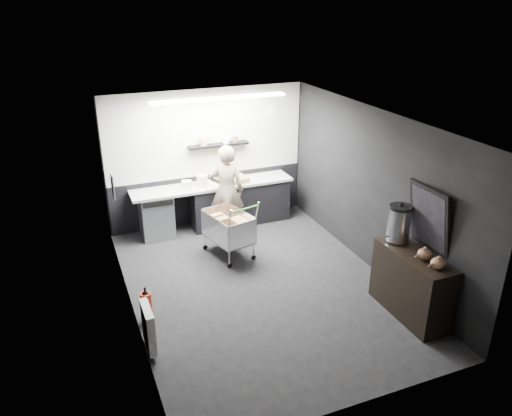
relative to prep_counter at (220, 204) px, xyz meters
name	(u,v)px	position (x,y,z in m)	size (l,w,h in m)	color
floor	(260,286)	(-0.14, -2.42, -0.46)	(5.50, 5.50, 0.00)	black
ceiling	(261,120)	(-0.14, -2.42, 2.24)	(5.50, 5.50, 0.00)	silver
wall_back	(207,157)	(-0.14, 0.33, 0.89)	(5.50, 5.50, 0.00)	black
wall_front	(362,307)	(-0.14, -5.17, 0.89)	(5.50, 5.50, 0.00)	black
wall_left	(125,231)	(-2.14, -2.42, 0.89)	(5.50, 5.50, 0.00)	black
wall_right	(373,191)	(1.86, -2.42, 0.89)	(5.50, 5.50, 0.00)	black
kitchen_wall_panel	(206,133)	(-0.14, 0.31, 1.39)	(3.95, 0.02, 1.70)	silver
dado_panel	(209,198)	(-0.14, 0.31, 0.04)	(3.95, 0.02, 1.00)	black
floating_shelf	(218,145)	(0.06, 0.20, 1.16)	(1.20, 0.22, 0.04)	black
wall_clock	(273,112)	(1.26, 0.30, 1.69)	(0.20, 0.20, 0.03)	white
poster	(113,185)	(-2.12, -1.12, 1.09)	(0.02, 0.30, 0.40)	white
poster_red_band	(112,181)	(-2.11, -1.12, 1.16)	(0.01, 0.22, 0.10)	#B52C16
radiator	(148,327)	(-2.08, -3.32, -0.11)	(0.10, 0.50, 0.60)	white
ceiling_strip	(219,99)	(-0.14, -0.57, 2.21)	(2.40, 0.20, 0.04)	white
prep_counter	(220,204)	(0.00, 0.00, 0.00)	(3.20, 0.61, 0.90)	black
person	(227,191)	(-0.01, -0.45, 0.44)	(0.66, 0.43, 1.80)	#C1B499
shopping_cart	(228,229)	(-0.26, -1.24, 0.06)	(0.80, 1.11, 1.08)	silver
sideboard	(412,275)	(1.61, -3.89, 0.16)	(0.56, 1.31, 1.95)	black
fire_extinguisher	(146,305)	(-1.99, -2.66, -0.20)	(0.16, 0.16, 0.53)	#B7210C
cardboard_box	(234,180)	(0.27, -0.05, 0.49)	(0.52, 0.39, 0.10)	#AA7C5B
pink_tub	(202,180)	(-0.35, 0.00, 0.55)	(0.21, 0.21, 0.21)	silver
white_container	(187,185)	(-0.67, -0.05, 0.52)	(0.18, 0.14, 0.16)	white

